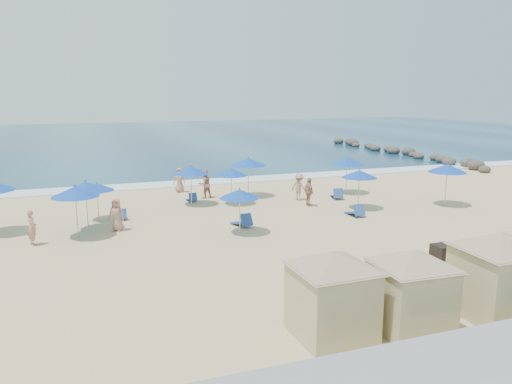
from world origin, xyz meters
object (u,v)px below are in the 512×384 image
at_px(cabana_1, 412,279).
at_px(beachgoer_0, 32,228).
at_px(cabana_2, 499,264).
at_px(umbrella_2, 97,187).
at_px(umbrella_9, 347,161).
at_px(umbrella_6, 240,194).
at_px(trash_bin, 443,254).
at_px(umbrella_4, 191,170).
at_px(beachgoer_5, 117,215).
at_px(beachgoer_1, 205,184).
at_px(beachgoer_2, 309,192).
at_px(cabana_0, 332,283).
at_px(beachgoer_4, 179,180).
at_px(umbrella_1, 75,192).
at_px(umbrella_7, 248,162).
at_px(umbrella_8, 359,174).
at_px(rock_jetty, 399,151).
at_px(umbrella_10, 447,168).
at_px(beachgoer_3, 299,187).
at_px(umbrella_3, 85,187).
at_px(umbrella_5, 231,172).

bearing_deg(cabana_1, beachgoer_0, 130.70).
bearing_deg(cabana_2, umbrella_2, 123.45).
relative_size(cabana_2, umbrella_9, 1.82).
bearing_deg(beachgoer_0, umbrella_6, -123.89).
bearing_deg(umbrella_6, trash_bin, -47.02).
distance_m(umbrella_4, beachgoer_5, 6.56).
relative_size(umbrella_6, beachgoer_1, 1.25).
relative_size(trash_bin, beachgoer_5, 0.45).
relative_size(cabana_1, beachgoer_2, 2.44).
relative_size(cabana_0, beachgoer_2, 2.54).
height_order(cabana_2, beachgoer_4, cabana_2).
bearing_deg(umbrella_1, beachgoer_0, -163.01).
bearing_deg(umbrella_9, umbrella_7, 169.01).
bearing_deg(umbrella_8, beachgoer_5, 179.93).
bearing_deg(beachgoer_0, umbrella_1, -98.15).
distance_m(beachgoer_2, beachgoer_4, 9.43).
distance_m(trash_bin, beachgoer_0, 17.65).
relative_size(umbrella_1, beachgoer_0, 1.56).
xyz_separation_m(cabana_1, umbrella_2, (-7.77, 16.16, 0.30)).
distance_m(rock_jetty, umbrella_10, 25.31).
height_order(umbrella_7, umbrella_10, umbrella_7).
bearing_deg(cabana_1, beachgoer_1, 92.85).
height_order(rock_jetty, trash_bin, rock_jetty).
height_order(umbrella_1, beachgoer_0, umbrella_1).
height_order(umbrella_1, beachgoer_3, umbrella_1).
distance_m(beachgoer_0, beachgoer_2, 15.32).
bearing_deg(umbrella_9, umbrella_4, 179.41).
bearing_deg(cabana_0, cabana_2, -6.08).
bearing_deg(umbrella_8, cabana_2, -104.86).
relative_size(umbrella_3, umbrella_7, 0.95).
xyz_separation_m(cabana_0, umbrella_10, (14.42, 12.24, 0.70)).
relative_size(umbrella_1, umbrella_9, 1.00).
xyz_separation_m(umbrella_1, umbrella_8, (15.53, 0.56, -0.13)).
height_order(beachgoer_4, beachgoer_5, beachgoer_4).
distance_m(umbrella_2, umbrella_10, 20.18).
distance_m(umbrella_4, umbrella_5, 2.43).
relative_size(umbrella_8, beachgoer_0, 1.47).
relative_size(umbrella_3, beachgoer_5, 1.55).
bearing_deg(beachgoer_1, beachgoer_2, 124.12).
bearing_deg(beachgoer_3, umbrella_9, -109.49).
xyz_separation_m(umbrella_2, umbrella_8, (14.45, -2.50, 0.27)).
height_order(umbrella_3, umbrella_5, umbrella_3).
bearing_deg(beachgoer_1, umbrella_2, 12.38).
bearing_deg(rock_jetty, umbrella_3, -148.34).
xyz_separation_m(umbrella_4, umbrella_9, (10.63, -0.11, 0.06)).
bearing_deg(beachgoer_5, umbrella_6, 3.55).
bearing_deg(beachgoer_5, umbrella_5, 56.14).
bearing_deg(umbrella_3, beachgoer_2, 4.98).
height_order(rock_jetty, beachgoer_3, beachgoer_3).
bearing_deg(rock_jetty, umbrella_8, -130.60).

